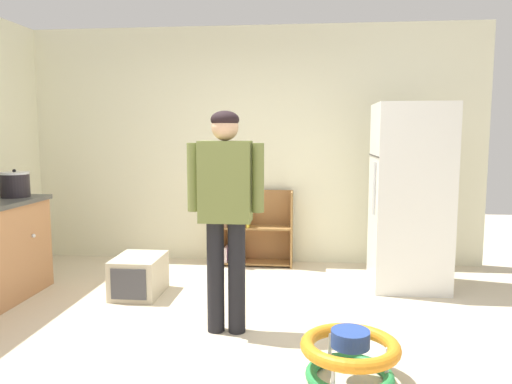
# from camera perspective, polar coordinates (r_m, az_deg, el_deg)

# --- Properties ---
(ground_plane) EXTENTS (12.00, 12.00, 0.00)m
(ground_plane) POSITION_cam_1_polar(r_m,az_deg,el_deg) (3.71, -4.23, -17.02)
(ground_plane) COLOR beige
(ground_plane) RESTS_ON ground
(back_wall) EXTENTS (5.20, 0.06, 2.70)m
(back_wall) POSITION_cam_1_polar(r_m,az_deg,el_deg) (5.70, -0.24, 5.38)
(back_wall) COLOR #E8E6C5
(back_wall) RESTS_ON ground
(refrigerator) EXTENTS (0.73, 0.68, 1.78)m
(refrigerator) POSITION_cam_1_polar(r_m,az_deg,el_deg) (4.96, 17.44, -0.49)
(refrigerator) COLOR white
(refrigerator) RESTS_ON ground
(bookshelf) EXTENTS (0.80, 0.28, 0.85)m
(bookshelf) POSITION_cam_1_polar(r_m,az_deg,el_deg) (5.63, -0.35, -4.64)
(bookshelf) COLOR olive
(bookshelf) RESTS_ON ground
(standing_person) EXTENTS (0.57, 0.22, 1.66)m
(standing_person) POSITION_cam_1_polar(r_m,az_deg,el_deg) (3.62, -3.56, -1.13)
(standing_person) COLOR black
(standing_person) RESTS_ON ground
(baby_walker) EXTENTS (0.60, 0.60, 0.32)m
(baby_walker) POSITION_cam_1_polar(r_m,az_deg,el_deg) (3.18, 10.86, -18.22)
(baby_walker) COLOR #288D47
(baby_walker) RESTS_ON ground
(pet_carrier) EXTENTS (0.42, 0.55, 0.36)m
(pet_carrier) POSITION_cam_1_polar(r_m,az_deg,el_deg) (4.76, -13.45, -9.42)
(pet_carrier) COLOR beige
(pet_carrier) RESTS_ON ground
(crock_pot) EXTENTS (0.27, 0.27, 0.26)m
(crock_pot) POSITION_cam_1_polar(r_m,az_deg,el_deg) (5.13, -26.21, 0.79)
(crock_pot) COLOR black
(crock_pot) RESTS_ON kitchen_counter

